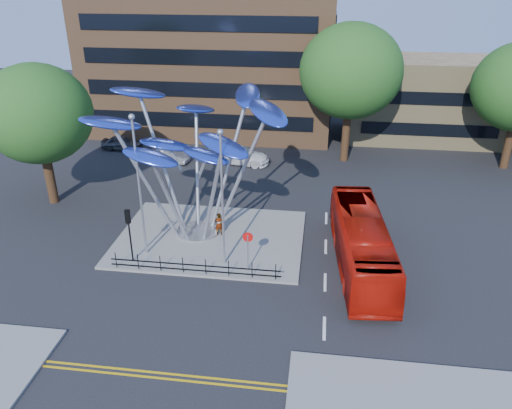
# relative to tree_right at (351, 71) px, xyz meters

# --- Properties ---
(ground) EXTENTS (120.00, 120.00, 0.00)m
(ground) POSITION_rel_tree_right_xyz_m (-8.00, -22.00, -8.04)
(ground) COLOR black
(ground) RESTS_ON ground
(traffic_island) EXTENTS (12.00, 9.00, 0.15)m
(traffic_island) POSITION_rel_tree_right_xyz_m (-9.00, -16.00, -7.96)
(traffic_island) COLOR slate
(traffic_island) RESTS_ON ground
(double_yellow_near) EXTENTS (40.00, 0.12, 0.01)m
(double_yellow_near) POSITION_rel_tree_right_xyz_m (-8.00, -28.00, -8.03)
(double_yellow_near) COLOR gold
(double_yellow_near) RESTS_ON ground
(double_yellow_far) EXTENTS (40.00, 0.12, 0.01)m
(double_yellow_far) POSITION_rel_tree_right_xyz_m (-8.00, -28.30, -8.03)
(double_yellow_far) COLOR gold
(double_yellow_far) RESTS_ON ground
(low_building_near) EXTENTS (15.00, 8.00, 8.00)m
(low_building_near) POSITION_rel_tree_right_xyz_m (8.00, 8.00, -4.04)
(low_building_near) COLOR tan
(low_building_near) RESTS_ON ground
(tree_right) EXTENTS (8.80, 8.80, 12.11)m
(tree_right) POSITION_rel_tree_right_xyz_m (0.00, 0.00, 0.00)
(tree_right) COLOR black
(tree_right) RESTS_ON ground
(tree_left) EXTENTS (7.60, 7.60, 10.32)m
(tree_left) POSITION_rel_tree_right_xyz_m (-22.00, -12.00, -1.24)
(tree_left) COLOR black
(tree_left) RESTS_ON ground
(leaf_sculpture) EXTENTS (12.72, 9.54, 9.51)m
(leaf_sculpture) POSITION_rel_tree_right_xyz_m (-10.07, -15.32, -1.16)
(leaf_sculpture) COLOR #9EA0A5
(leaf_sculpture) RESTS_ON traffic_island
(street_lamp_left) EXTENTS (0.36, 0.36, 8.80)m
(street_lamp_left) POSITION_rel_tree_right_xyz_m (-12.50, -18.50, -2.68)
(street_lamp_left) COLOR #9EA0A5
(street_lamp_left) RESTS_ON traffic_island
(street_lamp_right) EXTENTS (0.36, 0.36, 8.30)m
(street_lamp_right) POSITION_rel_tree_right_xyz_m (-7.50, -19.00, -2.94)
(street_lamp_right) COLOR #9EA0A5
(street_lamp_right) RESTS_ON traffic_island
(traffic_light_island) EXTENTS (0.28, 0.18, 3.42)m
(traffic_light_island) POSITION_rel_tree_right_xyz_m (-13.00, -19.50, -5.42)
(traffic_light_island) COLOR black
(traffic_light_island) RESTS_ON traffic_island
(no_entry_sign_island) EXTENTS (0.60, 0.10, 2.45)m
(no_entry_sign_island) POSITION_rel_tree_right_xyz_m (-6.00, -19.48, -6.22)
(no_entry_sign_island) COLOR #9EA0A5
(no_entry_sign_island) RESTS_ON traffic_island
(pedestrian_railing_front) EXTENTS (10.00, 0.06, 1.00)m
(pedestrian_railing_front) POSITION_rel_tree_right_xyz_m (-9.00, -20.30, -7.48)
(pedestrian_railing_front) COLOR black
(pedestrian_railing_front) RESTS_ON traffic_island
(red_bus) EXTENTS (3.60, 11.40, 3.12)m
(red_bus) POSITION_rel_tree_right_xyz_m (0.50, -17.93, -6.48)
(red_bus) COLOR #B71308
(red_bus) RESTS_ON ground
(pedestrian) EXTENTS (0.68, 0.59, 1.58)m
(pedestrian) POSITION_rel_tree_right_xyz_m (-8.50, -15.64, -7.09)
(pedestrian) COLOR gray
(pedestrian) RESTS_ON traffic_island
(parked_car_left) EXTENTS (3.94, 1.60, 1.34)m
(parked_car_left) POSITION_rel_tree_right_xyz_m (-21.26, 0.03, -7.37)
(parked_car_left) COLOR #393A40
(parked_car_left) RESTS_ON ground
(parked_car_mid) EXTENTS (4.03, 1.93, 1.27)m
(parked_car_mid) POSITION_rel_tree_right_xyz_m (-15.87, -2.69, -7.40)
(parked_car_mid) COLOR #A7A9AF
(parked_car_mid) RESTS_ON ground
(parked_car_right) EXTENTS (5.60, 2.94, 1.55)m
(parked_car_right) POSITION_rel_tree_right_xyz_m (-9.34, -2.07, -7.26)
(parked_car_right) COLOR white
(parked_car_right) RESTS_ON ground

